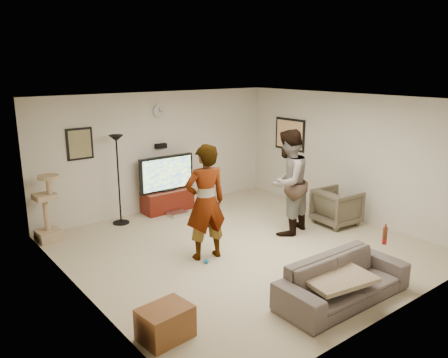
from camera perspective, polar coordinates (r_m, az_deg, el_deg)
floor at (r=7.75m, az=2.45°, el=-8.74°), size 5.50×5.50×0.02m
ceiling at (r=7.15m, az=2.67°, el=10.18°), size 5.50×5.50×0.02m
wall_back at (r=9.56m, az=-8.23°, el=3.48°), size 5.50×0.04×2.50m
wall_front at (r=5.64m, az=21.08°, el=-5.04°), size 5.50×0.04×2.50m
wall_left at (r=6.00m, az=-17.88°, el=-3.61°), size 0.04×5.50×2.50m
wall_right at (r=9.33m, az=15.52°, el=2.84°), size 0.04×5.50×2.50m
wall_clock at (r=9.41m, az=-8.32°, el=8.54°), size 0.26×0.04×0.26m
wall_speaker at (r=9.48m, az=-8.07°, el=4.20°), size 0.25×0.10×0.10m
picture_back at (r=8.77m, az=-17.92°, el=4.28°), size 0.42×0.03×0.52m
picture_right at (r=10.29m, az=8.39°, el=5.66°), size 0.03×0.78×0.62m
tv_stand at (r=9.60m, az=-7.21°, el=-2.74°), size 1.08×0.45×0.45m
console_box at (r=9.34m, az=-5.92°, el=-4.42°), size 0.40×0.30×0.07m
tv at (r=9.45m, az=-7.33°, el=0.72°), size 1.25×0.08×0.74m
tv_screen at (r=9.41m, az=-7.19°, el=0.67°), size 1.15×0.01×0.65m
floor_lamp at (r=8.83m, az=-13.30°, el=-0.17°), size 0.32×0.32×1.74m
cat_tree at (r=8.40m, az=-21.79°, el=-3.51°), size 0.41×0.41×1.20m
person_left at (r=7.04m, az=-2.38°, el=-2.99°), size 0.75×0.57×1.87m
person_right at (r=8.16m, az=8.12°, el=-0.44°), size 1.11×0.98×1.93m
sofa at (r=6.22m, az=14.99°, el=-12.37°), size 1.95×0.80×0.57m
throw_blanket at (r=6.06m, az=14.06°, el=-12.03°), size 1.00×0.84×0.06m
beer_bottle at (r=6.75m, az=19.84°, el=-6.83°), size 0.06×0.06×0.25m
armchair at (r=8.97m, az=14.21°, el=-3.48°), size 0.84×0.82×0.70m
side_table at (r=5.36m, az=-7.50°, el=-17.76°), size 0.61×0.48×0.38m
toy_ball at (r=7.14m, az=-2.28°, el=-10.44°), size 0.07×0.07×0.07m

